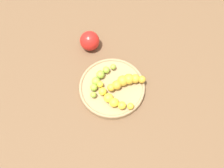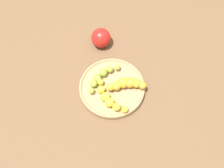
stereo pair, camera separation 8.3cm
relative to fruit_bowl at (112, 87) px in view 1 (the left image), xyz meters
The scene contains 6 objects.
ground_plane 0.01m from the fruit_bowl, ahead, with size 2.40×2.40×0.00m, color brown.
fruit_bowl is the anchor object (origin of this frame).
banana_spotted 0.05m from the fruit_bowl, 62.66° to the right, with size 0.08×0.12×0.04m.
banana_green 0.05m from the fruit_bowl, 73.68° to the left, with size 0.14×0.07×0.03m.
banana_yellow 0.06m from the fruit_bowl, 167.15° to the right, with size 0.08×0.14×0.03m.
apple_red 0.20m from the fruit_bowl, 38.13° to the left, with size 0.07×0.07×0.07m, color red.
Camera 1 is at (-0.36, -0.09, 0.78)m, focal length 40.08 mm.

